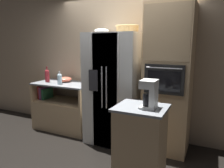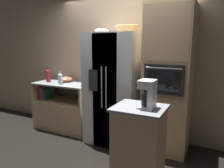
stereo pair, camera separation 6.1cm
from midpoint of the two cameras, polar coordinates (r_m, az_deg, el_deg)
The scene contains 12 objects.
ground_plane at distance 3.97m, azimuth -0.61°, elevation -14.69°, with size 20.00×20.00×0.00m, color black.
wall_back at distance 4.05m, azimuth 2.47°, elevation 6.42°, with size 12.00×0.06×2.80m.
counter_left at distance 4.52m, azimuth -12.63°, elevation -7.11°, with size 1.17×0.65×0.93m.
refrigerator at distance 3.73m, azimuth 0.27°, elevation -1.19°, with size 0.88×0.79×1.87m.
wall_oven at distance 3.48m, azimuth 14.01°, elevation 1.10°, with size 0.68×0.70×2.28m.
island_counter at distance 2.81m, azimuth 6.74°, elevation -15.25°, with size 0.61×0.54×0.96m.
wicker_basket at distance 3.66m, azimuth 3.52°, elevation 14.26°, with size 0.38×0.38×0.12m.
fruit_bowl at distance 3.68m, azimuth -3.24°, elevation 13.77°, with size 0.24×0.24×0.07m.
bottle_tall at distance 4.53m, azimuth -16.95°, elevation 2.23°, with size 0.09×0.09×0.31m.
bottle_short at distance 4.24m, azimuth -13.93°, elevation 1.47°, with size 0.09×0.09×0.24m.
mixing_bowl at distance 4.46m, azimuth -12.61°, elevation 1.18°, with size 0.27×0.27×0.10m.
coffee_maker at distance 2.55m, azimuth 9.35°, elevation -2.28°, with size 0.18×0.22×0.33m.
Camera 1 is at (1.54, -3.24, 1.71)m, focal length 35.00 mm.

